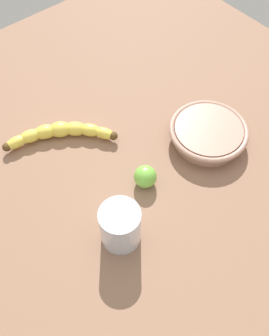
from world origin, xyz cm
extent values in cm
cube|color=#8C644D|center=(0.00, 0.00, 1.50)|extent=(120.00, 120.00, 3.00)
ellipsoid|color=#F1D64A|center=(-10.31, 0.68, 4.75)|extent=(5.48, 4.58, 2.45)
ellipsoid|color=#F1D64A|center=(-13.00, -1.18, 4.75)|extent=(5.58, 5.28, 2.80)
ellipsoid|color=#F1D64A|center=(-15.36, -3.45, 4.75)|extent=(5.61, 5.77, 3.15)
ellipsoid|color=#F1D64A|center=(-17.33, -6.07, 4.75)|extent=(5.58, 6.03, 3.50)
ellipsoid|color=#F1D64A|center=(-18.84, -8.98, 4.75)|extent=(4.81, 5.76, 3.15)
ellipsoid|color=#F1D64A|center=(-19.87, -12.09, 4.75)|extent=(3.88, 5.44, 2.80)
ellipsoid|color=#F1D64A|center=(-20.39, -15.32, 4.75)|extent=(2.82, 5.09, 2.45)
sphere|color=#513819|center=(-8.39, 1.79, 4.75)|extent=(1.92, 1.92, 1.92)
sphere|color=#513819|center=(-20.56, -17.53, 4.75)|extent=(1.92, 1.92, 1.92)
cylinder|color=silver|center=(10.40, -11.19, 7.54)|extent=(7.43, 7.43, 9.07)
cylinder|color=silver|center=(10.40, -11.19, 6.78)|extent=(6.93, 6.93, 7.05)
cylinder|color=tan|center=(4.57, 17.72, 4.99)|extent=(14.68, 14.68, 3.98)
torus|color=tan|center=(4.57, 17.72, 6.38)|extent=(17.16, 17.16, 1.20)
sphere|color=#75C142|center=(4.31, 0.48, 5.33)|extent=(4.66, 4.66, 4.66)
camera|label=1|loc=(34.13, -27.70, 68.66)|focal=40.25mm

